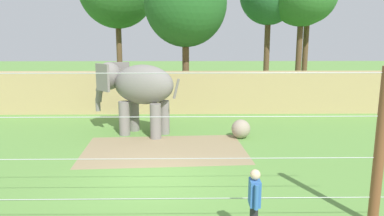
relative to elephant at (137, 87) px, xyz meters
name	(u,v)px	position (x,y,z in m)	size (l,w,h in m)	color
ground_plane	(154,179)	(1.23, -5.58, -2.17)	(120.00, 120.00, 0.00)	#609342
dirt_patch	(165,150)	(1.37, -2.50, -2.17)	(6.39, 4.02, 0.01)	#937F5B
embankment_wall	(169,92)	(1.23, 5.23, -0.98)	(36.00, 1.80, 2.38)	tan
elephant	(137,87)	(0.00, 0.00, 0.00)	(4.17, 2.75, 3.28)	gray
enrichment_ball	(241,129)	(4.67, -0.82, -1.76)	(0.84, 0.84, 0.84)	gray
cable_fence	(142,149)	(1.23, -8.42, -0.28)	(11.95, 0.24, 3.77)	brown
zookeeper	(254,203)	(3.69, -9.18, -1.25)	(0.23, 0.58, 1.67)	#232328
tree_behind_wall	(186,4)	(2.21, 7.42, 4.37)	(5.26, 5.26, 9.33)	brown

